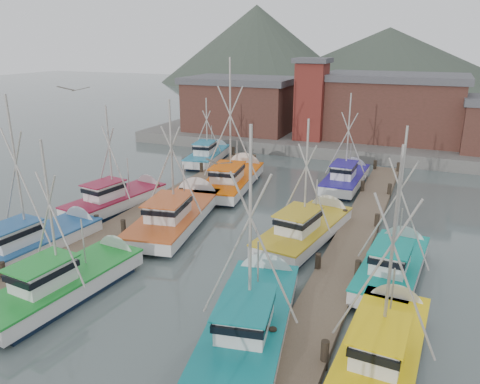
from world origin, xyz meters
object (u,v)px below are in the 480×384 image
at_px(boat_8, 179,213).
at_px(boat_12, 233,179).
at_px(lookout_tower, 311,99).
at_px(boat_4, 72,280).

height_order(boat_8, boat_12, boat_12).
bearing_deg(boat_8, lookout_tower, 75.06).
distance_m(boat_8, boat_12, 8.72).
bearing_deg(lookout_tower, boat_8, -95.06).
bearing_deg(boat_4, boat_12, 94.97).
height_order(lookout_tower, boat_4, lookout_tower).
bearing_deg(boat_4, lookout_tower, 91.76).
height_order(lookout_tower, boat_8, lookout_tower).
height_order(boat_4, boat_12, boat_12).
bearing_deg(lookout_tower, boat_12, -97.60).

